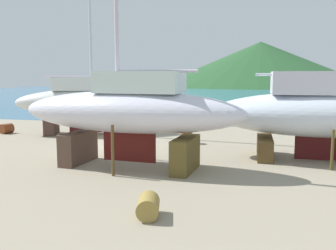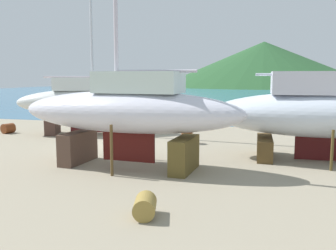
% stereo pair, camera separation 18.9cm
% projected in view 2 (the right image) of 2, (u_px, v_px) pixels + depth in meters
% --- Properties ---
extents(ground_plane, '(53.91, 53.91, 0.00)m').
position_uv_depth(ground_plane, '(78.00, 160.00, 17.24)').
color(ground_plane, gray).
extents(sea_water, '(147.64, 98.24, 0.01)m').
position_uv_depth(sea_water, '(224.00, 95.00, 77.25)').
color(sea_water, teal).
rests_on(sea_water, ground).
extents(headland_hill, '(163.57, 163.57, 34.40)m').
position_uv_depth(headland_hill, '(263.00, 86.00, 145.28)').
color(headland_hill, '#27532B').
rests_on(headland_hill, ground).
extents(sailboat_large_starboard, '(10.17, 3.52, 16.38)m').
position_uv_depth(sailboat_large_starboard, '(129.00, 111.00, 15.71)').
color(sailboat_large_starboard, brown).
rests_on(sailboat_large_starboard, ground).
extents(sailboat_far_slipway, '(9.40, 5.43, 15.99)m').
position_uv_depth(sailboat_far_slipway, '(86.00, 101.00, 24.94)').
color(sailboat_far_slipway, '#4E391A').
rests_on(sailboat_far_slipway, ground).
extents(sailboat_small_center, '(10.65, 4.05, 15.45)m').
position_uv_depth(sailboat_small_center, '(324.00, 113.00, 16.97)').
color(sailboat_small_center, brown).
rests_on(sailboat_small_center, ground).
extents(barrel_tipped_right, '(0.82, 1.06, 0.62)m').
position_uv_depth(barrel_tipped_right, '(145.00, 206.00, 10.27)').
color(barrel_tipped_right, olive).
rests_on(barrel_tipped_right, ground).
extents(barrel_ochre, '(0.92, 0.92, 0.95)m').
position_uv_depth(barrel_ochre, '(187.00, 135.00, 21.58)').
color(barrel_ochre, brown).
rests_on(barrel_ochre, ground).
extents(barrel_by_slipway, '(0.84, 0.91, 0.67)m').
position_uv_depth(barrel_by_slipway, '(8.00, 128.00, 25.40)').
color(barrel_by_slipway, brown).
rests_on(barrel_by_slipway, ground).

